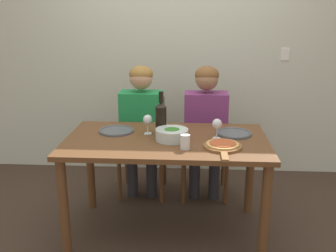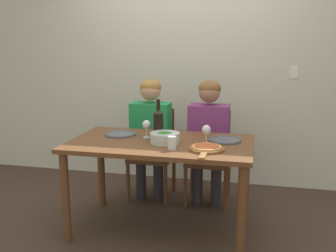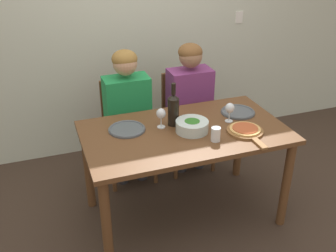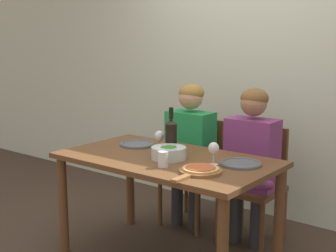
% 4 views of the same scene
% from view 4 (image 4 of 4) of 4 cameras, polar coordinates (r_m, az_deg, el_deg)
% --- Properties ---
extents(back_wall, '(10.00, 0.06, 2.70)m').
position_cam_4_polar(back_wall, '(4.23, 10.93, 7.39)').
color(back_wall, beige).
rests_on(back_wall, ground).
extents(dining_table, '(1.48, 0.84, 0.77)m').
position_cam_4_polar(dining_table, '(3.25, -0.17, -5.60)').
color(dining_table, brown).
rests_on(dining_table, ground).
extents(chair_left, '(0.42, 0.42, 0.89)m').
position_cam_4_polar(chair_left, '(4.03, 3.49, -5.12)').
color(chair_left, brown).
rests_on(chair_left, ground).
extents(chair_right, '(0.42, 0.42, 0.89)m').
position_cam_4_polar(chair_right, '(3.75, 10.77, -6.50)').
color(chair_right, brown).
rests_on(chair_right, ground).
extents(person_woman, '(0.47, 0.51, 1.21)m').
position_cam_4_polar(person_woman, '(3.89, 2.60, -1.97)').
color(person_woman, '#28282D').
rests_on(person_woman, ground).
extents(person_man, '(0.47, 0.51, 1.21)m').
position_cam_4_polar(person_man, '(3.59, 10.09, -3.17)').
color(person_man, '#28282D').
rests_on(person_man, ground).
extents(wine_bottle, '(0.08, 0.08, 0.33)m').
position_cam_4_polar(wine_bottle, '(3.31, 0.38, -1.11)').
color(wine_bottle, black).
rests_on(wine_bottle, dining_table).
extents(broccoli_bowl, '(0.24, 0.24, 0.09)m').
position_cam_4_polar(broccoli_bowl, '(3.16, 0.08, -3.27)').
color(broccoli_bowl, silver).
rests_on(broccoli_bowl, dining_table).
extents(dinner_plate_left, '(0.27, 0.27, 0.02)m').
position_cam_4_polar(dinner_plate_left, '(3.58, -3.76, -2.23)').
color(dinner_plate_left, '#4C5156').
rests_on(dinner_plate_left, dining_table).
extents(dinner_plate_right, '(0.27, 0.27, 0.02)m').
position_cam_4_polar(dinner_plate_right, '(3.06, 8.87, -4.54)').
color(dinner_plate_right, '#4C5156').
rests_on(dinner_plate_right, dining_table).
extents(pizza_on_board, '(0.26, 0.40, 0.04)m').
position_cam_4_polar(pizza_on_board, '(2.85, 3.87, -5.41)').
color(pizza_on_board, brown).
rests_on(pizza_on_board, dining_table).
extents(wine_glass_left, '(0.07, 0.07, 0.15)m').
position_cam_4_polar(wine_glass_left, '(3.37, -1.07, -1.35)').
color(wine_glass_left, silver).
rests_on(wine_glass_left, dining_table).
extents(wine_glass_right, '(0.07, 0.07, 0.15)m').
position_cam_4_polar(wine_glass_right, '(3.01, 5.59, -2.84)').
color(wine_glass_right, silver).
rests_on(wine_glass_right, dining_table).
extents(water_tumbler, '(0.07, 0.07, 0.10)m').
position_cam_4_polar(water_tumbler, '(2.96, -0.59, -4.07)').
color(water_tumbler, silver).
rests_on(water_tumbler, dining_table).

